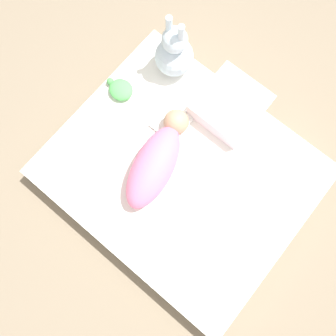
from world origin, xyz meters
TOP-DOWN VIEW (x-y plane):
  - ground_plane at (0.00, 0.00)m, footprint 12.00×12.00m
  - bed_mattress at (0.00, 0.00)m, footprint 1.30×1.09m
  - burp_cloth at (0.21, -0.17)m, footprint 0.16×0.18m
  - swaddled_baby at (0.12, 0.06)m, footprint 0.30×0.57m
  - pillow at (0.02, -0.43)m, footprint 0.32×0.34m
  - bunny_plush at (0.41, -0.43)m, footprint 0.21×0.21m
  - turtle_plush at (0.54, -0.13)m, footprint 0.17×0.12m

SIDE VIEW (x-z plane):
  - ground_plane at x=0.00m, z-range 0.00..0.00m
  - bed_mattress at x=0.00m, z-range 0.00..0.16m
  - burp_cloth at x=0.21m, z-range 0.16..0.18m
  - turtle_plush at x=0.54m, z-range 0.16..0.22m
  - pillow at x=0.02m, z-range 0.16..0.26m
  - swaddled_baby at x=0.12m, z-range 0.16..0.33m
  - bunny_plush at x=0.41m, z-range 0.11..0.49m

